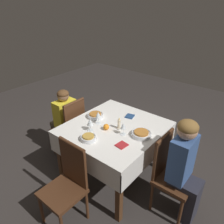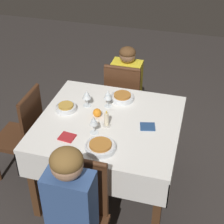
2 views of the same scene
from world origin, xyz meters
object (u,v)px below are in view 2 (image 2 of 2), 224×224
chair_west (24,132)px  person_adult_denim (69,218)px  chair_north (124,99)px  wine_glass_south (94,121)px  bowl_west (66,107)px  orange_fruit (97,113)px  person_child_yellow (128,86)px  wine_glass_north (108,95)px  napkin_red_folded (148,127)px  bowl_south (100,146)px  napkin_spare_side (67,137)px  chair_south (78,216)px  candle_centerpiece (106,120)px  dining_table (109,131)px  bowl_north (122,97)px  wine_glass_west (87,95)px

chair_west → person_adult_denim: bearing=41.9°
chair_north → wine_glass_south: chair_north is taller
bowl_west → orange_fruit: size_ratio=2.47×
person_child_yellow → wine_glass_north: bearing=89.2°
person_adult_denim → wine_glass_north: size_ratio=7.18×
napkin_red_folded → wine_glass_north: bearing=152.1°
napkin_red_folded → person_child_yellow: bearing=112.1°
bowl_south → napkin_spare_side: bearing=168.1°
chair_south → candle_centerpiece: size_ratio=6.34×
chair_west → napkin_red_folded: chair_west is taller
dining_table → orange_fruit: 0.18m
chair_south → napkin_red_folded: 0.86m
chair_north → person_adult_denim: bearing=91.9°
bowl_west → napkin_red_folded: (0.71, -0.05, -0.02)m
bowl_north → candle_centerpiece: bearing=-94.0°
wine_glass_north → wine_glass_west: size_ratio=1.07×
bowl_north → orange_fruit: 0.33m
bowl_south → wine_glass_south: 0.22m
wine_glass_south → wine_glass_west: size_ratio=1.01×
chair_west → person_adult_denim: (0.79, -0.88, 0.16)m
bowl_north → wine_glass_north: wine_glass_north is taller
candle_centerpiece → chair_north: bearing=93.7°
chair_west → person_child_yellow: bearing=141.9°
chair_west → person_child_yellow: size_ratio=0.90×
orange_fruit → chair_north: bearing=85.6°
chair_north → person_child_yellow: bearing=-90.0°
candle_centerpiece → napkin_spare_side: candle_centerpiece is taller
person_adult_denim → orange_fruit: (-0.11, 0.94, 0.14)m
wine_glass_north → orange_fruit: 0.19m
bowl_west → napkin_spare_side: (0.15, -0.34, -0.02)m
bowl_west → candle_centerpiece: candle_centerpiece is taller
dining_table → napkin_red_folded: 0.33m
bowl_south → orange_fruit: bearing=111.0°
chair_north → candle_centerpiece: bearing=93.7°
napkin_red_folded → dining_table: bearing=179.7°
bowl_west → bowl_south: bearing=-43.3°
wine_glass_north → wine_glass_west: bearing=-168.2°
chair_south → wine_glass_west: size_ratio=6.13×
dining_table → napkin_spare_side: bearing=-129.9°
bowl_north → bowl_south: bearing=-89.0°
person_adult_denim → napkin_spare_side: bearing=111.8°
chair_west → wine_glass_south: 0.83m
candle_centerpiece → person_child_yellow: bearing=93.1°
bowl_south → wine_glass_west: bearing=118.4°
chair_south → wine_glass_west: 1.02m
chair_north → bowl_north: bearing=101.1°
chair_south → bowl_south: chair_south is taller
candle_centerpiece → wine_glass_north: bearing=103.3°
chair_north → napkin_spare_side: (-0.19, -1.05, 0.27)m
person_child_yellow → candle_centerpiece: (0.05, -0.98, 0.25)m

